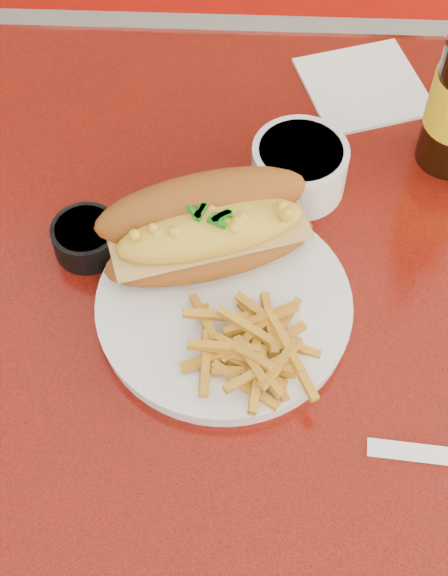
{
  "coord_description": "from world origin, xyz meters",
  "views": [
    {
      "loc": [
        -0.0,
        -0.41,
        1.41
      ],
      "look_at": [
        -0.02,
        -0.02,
        0.81
      ],
      "focal_mm": 50.0,
      "sensor_mm": 36.0,
      "label": 1
    }
  ],
  "objects_px": {
    "dinner_plate": "(224,306)",
    "fork": "(215,276)",
    "mac_hoagie": "(207,228)",
    "gravy_ramekin": "(299,167)",
    "sauce_cup_left": "(86,237)",
    "diner_table": "(244,376)",
    "booth_bench_far": "(252,91)"
  },
  "relations": [
    {
      "from": "booth_bench_far",
      "to": "sauce_cup_left",
      "type": "relative_size",
      "value": 16.22
    },
    {
      "from": "diner_table",
      "to": "gravy_ramekin",
      "type": "bearing_deg",
      "value": 71.19
    },
    {
      "from": "fork",
      "to": "gravy_ramekin",
      "type": "bearing_deg",
      "value": -35.53
    },
    {
      "from": "diner_table",
      "to": "mac_hoagie",
      "type": "bearing_deg",
      "value": 134.43
    },
    {
      "from": "mac_hoagie",
      "to": "booth_bench_far",
      "type": "bearing_deg",
      "value": 68.87
    },
    {
      "from": "gravy_ramekin",
      "to": "fork",
      "type": "bearing_deg",
      "value": -121.29
    },
    {
      "from": "sauce_cup_left",
      "to": "fork",
      "type": "bearing_deg",
      "value": -17.35
    },
    {
      "from": "gravy_ramekin",
      "to": "booth_bench_far",
      "type": "bearing_deg",
      "value": 94.15
    },
    {
      "from": "diner_table",
      "to": "mac_hoagie",
      "type": "relative_size",
      "value": 5.52
    },
    {
      "from": "mac_hoagie",
      "to": "sauce_cup_left",
      "type": "xyz_separation_m",
      "value": [
        -0.12,
        0.01,
        -0.04
      ]
    },
    {
      "from": "diner_table",
      "to": "mac_hoagie",
      "type": "height_order",
      "value": "mac_hoagie"
    },
    {
      "from": "diner_table",
      "to": "fork",
      "type": "relative_size",
      "value": 9.25
    },
    {
      "from": "mac_hoagie",
      "to": "fork",
      "type": "height_order",
      "value": "mac_hoagie"
    },
    {
      "from": "dinner_plate",
      "to": "fork",
      "type": "relative_size",
      "value": 1.95
    },
    {
      "from": "dinner_plate",
      "to": "sauce_cup_left",
      "type": "relative_size",
      "value": 3.51
    },
    {
      "from": "diner_table",
      "to": "booth_bench_far",
      "type": "height_order",
      "value": "booth_bench_far"
    },
    {
      "from": "mac_hoagie",
      "to": "gravy_ramekin",
      "type": "xyz_separation_m",
      "value": [
        0.09,
        0.1,
        -0.03
      ]
    },
    {
      "from": "diner_table",
      "to": "gravy_ramekin",
      "type": "xyz_separation_m",
      "value": [
        0.05,
        0.14,
        0.19
      ]
    },
    {
      "from": "mac_hoagie",
      "to": "fork",
      "type": "bearing_deg",
      "value": -91.52
    },
    {
      "from": "booth_bench_far",
      "to": "mac_hoagie",
      "type": "relative_size",
      "value": 5.39
    },
    {
      "from": "diner_table",
      "to": "booth_bench_far",
      "type": "xyz_separation_m",
      "value": [
        0.0,
        0.81,
        -0.32
      ]
    },
    {
      "from": "booth_bench_far",
      "to": "diner_table",
      "type": "bearing_deg",
      "value": -90.0
    },
    {
      "from": "diner_table",
      "to": "dinner_plate",
      "type": "bearing_deg",
      "value": -142.79
    },
    {
      "from": "gravy_ramekin",
      "to": "sauce_cup_left",
      "type": "relative_size",
      "value": 1.59
    },
    {
      "from": "diner_table",
      "to": "fork",
      "type": "height_order",
      "value": "fork"
    },
    {
      "from": "diner_table",
      "to": "gravy_ramekin",
      "type": "height_order",
      "value": "gravy_ramekin"
    },
    {
      "from": "dinner_plate",
      "to": "gravy_ramekin",
      "type": "xyz_separation_m",
      "value": [
        0.07,
        0.16,
        0.02
      ]
    },
    {
      "from": "mac_hoagie",
      "to": "gravy_ramekin",
      "type": "relative_size",
      "value": 1.89
    },
    {
      "from": "mac_hoagie",
      "to": "gravy_ramekin",
      "type": "height_order",
      "value": "mac_hoagie"
    },
    {
      "from": "mac_hoagie",
      "to": "sauce_cup_left",
      "type": "relative_size",
      "value": 3.01
    },
    {
      "from": "diner_table",
      "to": "gravy_ramekin",
      "type": "distance_m",
      "value": 0.24
    },
    {
      "from": "booth_bench_far",
      "to": "sauce_cup_left",
      "type": "distance_m",
      "value": 0.92
    }
  ]
}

